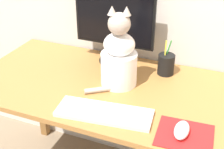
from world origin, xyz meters
TOP-DOWN VIEW (x-y plane):
  - desk at (0.00, 0.00)m, footprint 1.37×0.70m
  - monitor at (-0.07, 0.25)m, footprint 0.44×0.17m
  - keyboard at (0.08, -0.23)m, footprint 0.42×0.19m
  - mousepad_right at (0.42, -0.23)m, footprint 0.23×0.20m
  - computer_mouse_right at (0.41, -0.23)m, footprint 0.06×0.11m
  - cat at (0.04, 0.03)m, footprint 0.23×0.27m
  - pen_cup at (0.23, 0.22)m, footprint 0.09×0.09m

SIDE VIEW (x-z plane):
  - desk at x=0.00m, z-range 0.27..1.02m
  - mousepad_right at x=0.42m, z-range 0.75..0.75m
  - keyboard at x=0.08m, z-range 0.75..0.77m
  - computer_mouse_right at x=0.41m, z-range 0.75..0.79m
  - pen_cup at x=0.23m, z-range 0.71..0.89m
  - cat at x=0.04m, z-range 0.70..1.09m
  - monitor at x=-0.07m, z-range 0.77..1.16m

